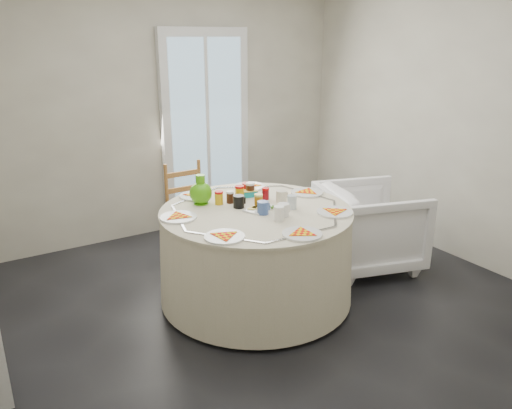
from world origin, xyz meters
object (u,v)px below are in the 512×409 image
table (256,256)px  armchair (369,226)px  wooden_chair (191,208)px  green_pitcher (201,190)px

table → armchair: armchair is taller
wooden_chair → green_pitcher: 0.84m
green_pitcher → armchair: bearing=-9.0°
table → armchair: size_ratio=1.82×
armchair → green_pitcher: size_ratio=3.62×
wooden_chair → armchair: wooden_chair is taller
table → armchair: 1.19m
wooden_chair → table: bearing=-86.8°
green_pitcher → table: bearing=-45.3°
wooden_chair → green_pitcher: (-0.23, -0.70, 0.40)m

